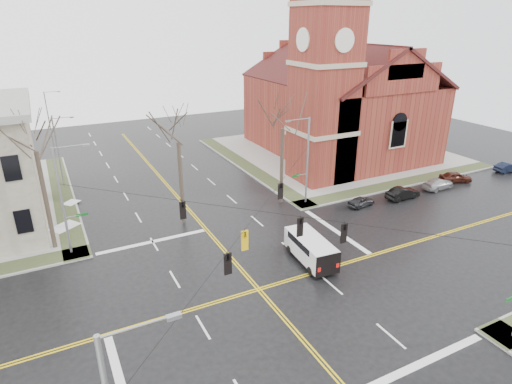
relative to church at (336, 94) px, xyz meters
name	(u,v)px	position (x,y,z in m)	size (l,w,h in m)	color
ground	(259,289)	(-24.76, -24.78, -8.43)	(120.00, 120.00, 0.00)	black
sidewalks	(259,288)	(-24.76, -24.78, -8.36)	(80.00, 80.00, 0.17)	gray
road_markings	(259,289)	(-24.76, -24.78, -8.43)	(100.00, 100.00, 0.01)	gold
church	(336,94)	(0.00, 0.00, 0.00)	(24.28, 27.48, 27.50)	maroon
signal_pole_ne	(306,159)	(-13.44, -13.28, -3.48)	(2.75, 0.22, 9.00)	gray
signal_pole_nw	(64,198)	(-36.09, -13.28, -3.48)	(2.75, 0.22, 9.00)	gray
span_wires	(259,211)	(-24.76, -24.78, -2.23)	(23.02, 23.02, 0.03)	black
traffic_signals	(263,225)	(-24.76, -25.45, -2.98)	(8.21, 8.26, 1.30)	black
streetlight_north_a	(59,150)	(-35.42, 3.22, -3.97)	(2.30, 0.20, 8.00)	gray
streetlight_north_b	(49,116)	(-35.42, 23.22, -3.97)	(2.30, 0.20, 8.00)	gray
cargo_van	(309,247)	(-19.33, -23.04, -7.22)	(2.54, 5.58, 2.06)	white
parked_car_a	(361,201)	(-8.55, -16.52, -7.91)	(1.25, 3.10, 1.06)	black
parked_car_b	(403,193)	(-3.30, -17.02, -7.79)	(1.37, 3.93, 1.30)	black
parked_car_c	(438,184)	(2.51, -16.63, -7.83)	(1.68, 4.14, 1.20)	#A2A2A4
parked_car_d	(456,177)	(6.12, -16.03, -7.80)	(1.49, 3.69, 1.26)	#3E1911
parked_car_e	(508,167)	(15.09, -16.57, -7.82)	(1.30, 3.73, 1.23)	black
tree_nw_far	(35,145)	(-37.39, -11.70, 0.64)	(4.00, 4.00, 12.56)	#372C23
tree_nw_near	(178,137)	(-26.12, -11.84, -0.06)	(4.00, 4.00, 11.58)	#372C23
tree_ne	(283,123)	(-15.54, -12.05, 0.08)	(4.00, 4.00, 11.77)	#372C23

